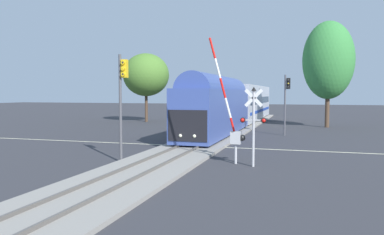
# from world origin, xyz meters

# --- Properties ---
(ground_plane) EXTENTS (220.00, 220.00, 0.00)m
(ground_plane) POSITION_xyz_m (0.00, 0.00, 0.00)
(ground_plane) COLOR #333338
(road_centre_stripe) EXTENTS (44.00, 0.20, 0.01)m
(road_centre_stripe) POSITION_xyz_m (0.00, 0.00, 0.00)
(road_centre_stripe) COLOR beige
(road_centre_stripe) RESTS_ON ground
(railway_track) EXTENTS (4.40, 80.00, 0.32)m
(railway_track) POSITION_xyz_m (0.00, 0.00, 0.10)
(railway_track) COLOR gray
(railway_track) RESTS_ON ground
(commuter_train) EXTENTS (3.04, 41.67, 5.16)m
(commuter_train) POSITION_xyz_m (0.00, 17.13, 2.78)
(commuter_train) COLOR #384C93
(commuter_train) RESTS_ON railway_track
(crossing_gate_near) EXTENTS (2.08, 0.40, 6.96)m
(crossing_gate_near) POSITION_xyz_m (3.86, -6.04, 2.15)
(crossing_gate_near) COLOR #B7B7BC
(crossing_gate_near) RESTS_ON ground
(crossing_signal_mast) EXTENTS (1.36, 0.44, 4.22)m
(crossing_signal_mast) POSITION_xyz_m (5.05, -6.64, 2.57)
(crossing_signal_mast) COLOR #B2B2B7
(crossing_signal_mast) RESTS_ON ground
(traffic_signal_far_side) EXTENTS (0.53, 0.38, 5.58)m
(traffic_signal_far_side) POSITION_xyz_m (5.91, 9.23, 3.73)
(traffic_signal_far_side) COLOR #4C4C51
(traffic_signal_far_side) RESTS_ON ground
(traffic_signal_median) EXTENTS (0.53, 0.38, 6.05)m
(traffic_signal_median) POSITION_xyz_m (-2.15, -7.45, 4.04)
(traffic_signal_median) COLOR #4C4C51
(traffic_signal_median) RESTS_ON ground
(oak_far_right) EXTENTS (5.68, 5.68, 12.01)m
(oak_far_right) POSITION_xyz_m (9.93, 19.25, 7.60)
(oak_far_right) COLOR #4C3828
(oak_far_right) RESTS_ON ground
(pine_left_background) EXTENTS (6.23, 6.23, 9.27)m
(pine_left_background) POSITION_xyz_m (-13.27, 21.18, 6.37)
(pine_left_background) COLOR #4C3828
(pine_left_background) RESTS_ON ground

